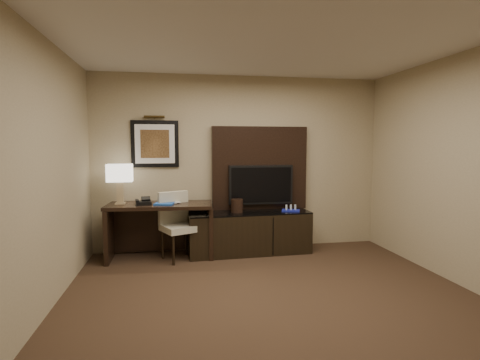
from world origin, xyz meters
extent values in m
cube|color=#332217|center=(0.00, 0.00, -0.01)|extent=(4.50, 5.00, 0.01)
cube|color=silver|center=(0.00, 0.00, 2.70)|extent=(4.50, 5.00, 0.01)
cube|color=tan|center=(0.00, 2.50, 1.35)|extent=(4.50, 0.01, 2.70)
cube|color=tan|center=(-2.25, 0.00, 1.35)|extent=(0.01, 5.00, 2.70)
cube|color=black|center=(-1.23, 2.15, 0.40)|extent=(1.53, 0.75, 0.79)
cube|color=black|center=(0.08, 2.15, 0.32)|extent=(1.85, 0.58, 0.63)
cube|color=black|center=(0.30, 2.44, 1.27)|extent=(1.50, 0.12, 1.30)
cube|color=black|center=(0.30, 2.34, 1.02)|extent=(1.00, 0.08, 0.60)
cube|color=black|center=(-1.30, 2.48, 1.65)|extent=(0.70, 0.04, 0.70)
cylinder|color=#3D2E13|center=(-1.30, 2.44, 2.05)|extent=(0.04, 0.04, 0.30)
cube|color=#1A4BAA|center=(-1.15, 2.12, 0.80)|extent=(0.34, 0.40, 0.02)
imported|color=tan|center=(-1.11, 2.15, 0.90)|extent=(0.15, 0.08, 0.21)
cylinder|color=black|center=(-0.11, 2.15, 0.73)|extent=(0.22, 0.22, 0.20)
camera|label=1|loc=(-1.01, -3.29, 1.64)|focal=28.00mm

